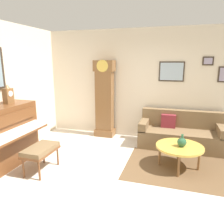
% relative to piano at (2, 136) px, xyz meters
% --- Properties ---
extents(ground_plane, '(6.40, 6.00, 0.10)m').
position_rel_piano_xyz_m(ground_plane, '(2.23, 0.08, -0.65)').
color(ground_plane, beige).
extents(wall_back, '(5.30, 0.13, 2.80)m').
position_rel_piano_xyz_m(wall_back, '(2.25, 2.48, 0.81)').
color(wall_back, beige).
rests_on(wall_back, ground_plane).
extents(area_rug, '(2.10, 1.50, 0.01)m').
position_rel_piano_xyz_m(area_rug, '(3.32, 0.86, -0.60)').
color(area_rug, brown).
rests_on(area_rug, ground_plane).
extents(piano, '(0.87, 1.44, 1.18)m').
position_rel_piano_xyz_m(piano, '(0.00, 0.00, 0.00)').
color(piano, brown).
rests_on(piano, ground_plane).
extents(piano_bench, '(0.42, 0.70, 0.48)m').
position_rel_piano_xyz_m(piano_bench, '(0.83, 0.02, -0.19)').
color(piano_bench, brown).
rests_on(piano_bench, ground_plane).
extents(grandfather_clock, '(0.52, 0.34, 2.03)m').
position_rel_piano_xyz_m(grandfather_clock, '(1.32, 2.23, 0.37)').
color(grandfather_clock, brown).
rests_on(grandfather_clock, ground_plane).
extents(couch, '(1.90, 0.80, 0.84)m').
position_rel_piano_xyz_m(couch, '(3.28, 2.01, -0.29)').
color(couch, brown).
rests_on(couch, ground_plane).
extents(coffee_table, '(0.88, 0.88, 0.45)m').
position_rel_piano_xyz_m(coffee_table, '(3.26, 0.89, -0.18)').
color(coffee_table, gold).
rests_on(coffee_table, ground_plane).
extents(mantel_clock, '(0.13, 0.18, 0.38)m').
position_rel_piano_xyz_m(mantel_clock, '(0.00, 0.27, 0.76)').
color(mantel_clock, brown).
rests_on(mantel_clock, piano).
extents(green_jug, '(0.17, 0.17, 0.24)m').
position_rel_piano_xyz_m(green_jug, '(3.29, 0.86, -0.07)').
color(green_jug, '#234C33').
rests_on(green_jug, coffee_table).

